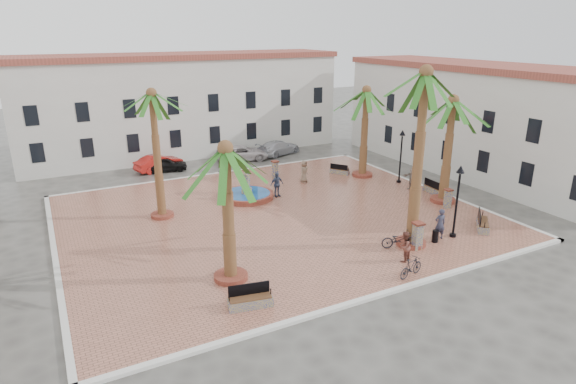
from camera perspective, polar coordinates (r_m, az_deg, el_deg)
name	(u,v)px	position (r m, az deg, el deg)	size (l,w,h in m)	color
ground	(274,218)	(31.36, -1.62, -3.04)	(120.00, 120.00, 0.00)	#56544F
plaza	(274,216)	(31.34, -1.62, -2.91)	(26.00, 22.00, 0.15)	#A96651
kerb_n	(217,174)	(40.97, -8.42, 2.16)	(26.30, 0.30, 0.16)	silver
kerb_s	(380,295)	(22.95, 10.84, -11.87)	(26.30, 0.30, 0.16)	silver
kerb_e	(426,187)	(38.50, 16.03, 0.53)	(0.30, 22.30, 0.16)	silver
kerb_w	(55,258)	(28.63, -25.87, -7.08)	(0.30, 22.30, 0.16)	silver
building_north	(183,104)	(48.40, -12.33, 10.17)	(30.40, 7.40, 9.50)	silver
building_east	(477,119)	(43.78, 21.51, 8.10)	(7.40, 26.40, 9.00)	silver
fountain	(247,194)	(34.56, -4.91, -0.27)	(3.81, 3.81, 1.97)	brown
palm_nw	(153,107)	(30.37, -15.75, 9.67)	(4.73, 4.73, 8.21)	brown
palm_sw	(226,166)	(21.73, -7.35, 3.02)	(5.35, 5.35, 6.87)	brown
palm_s	(424,91)	(25.78, 15.87, 11.41)	(5.35, 5.35, 9.84)	brown
palm_e	(452,113)	(34.03, 18.87, 8.81)	(5.54, 5.54, 7.46)	brown
palm_ne	(366,101)	(38.87, 9.24, 10.59)	(5.38, 5.38, 7.36)	brown
bench_s	(250,301)	(21.48, -4.49, -12.75)	(2.02, 0.95, 1.03)	slate
bench_se	(483,224)	(31.43, 22.07, -3.55)	(1.86, 1.85, 1.06)	slate
bench_e	(435,190)	(36.92, 17.00, 0.25)	(0.72, 1.98, 1.03)	slate
bench_ne	(340,171)	(40.45, 6.14, 2.50)	(1.34, 1.62, 0.86)	slate
lamppost_s	(458,189)	(28.80, 19.54, 0.33)	(0.47, 0.47, 4.31)	black
lamppost_e	(401,147)	(38.26, 13.29, 5.19)	(0.46, 0.46, 4.20)	black
bollard_se	(417,235)	(27.29, 15.10, -4.98)	(0.61, 0.61, 1.57)	slate
bollard_n	(275,169)	(39.03, -1.54, 2.75)	(0.53, 0.53, 1.41)	slate
bollard_e	(448,198)	(34.11, 18.42, -0.71)	(0.52, 0.52, 1.33)	slate
litter_bin	(435,236)	(28.62, 17.05, -5.03)	(0.36, 0.36, 0.71)	black
cyclist_a	(440,224)	(28.91, 17.57, -3.63)	(0.67, 0.44, 1.83)	#2E2F43
bicycle_a	(399,240)	(27.27, 13.00, -5.52)	(0.67, 1.91, 1.01)	black
cyclist_b	(405,247)	(25.73, 13.64, -6.31)	(0.80, 0.62, 1.65)	brown
bicycle_b	(411,267)	(24.43, 14.39, -8.63)	(0.47, 1.66, 1.00)	black
pedestrian_fountain_a	(304,171)	(37.85, 1.89, 2.47)	(0.86, 0.56, 1.76)	#77614D
pedestrian_fountain_b	(277,184)	(34.53, -1.33, 0.91)	(1.07, 0.45, 1.83)	#343E57
pedestrian_north	(223,180)	(35.66, -7.72, 1.37)	(1.21, 0.70, 1.88)	#48484C
pedestrian_east	(412,178)	(37.18, 14.52, 1.61)	(1.69, 0.54, 1.82)	gray
car_black	(165,164)	(42.69, -14.40, 3.22)	(1.50, 3.72, 1.27)	black
car_red	(159,163)	(43.08, -15.06, 3.37)	(1.45, 4.16, 1.37)	red
car_silver	(279,148)	(46.95, -1.13, 5.28)	(1.96, 4.83, 1.40)	silver
car_white	(243,153)	(45.17, -5.35, 4.62)	(2.23, 4.84, 1.35)	silver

